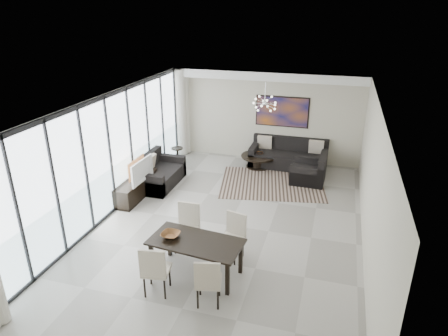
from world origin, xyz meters
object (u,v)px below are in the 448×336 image
at_px(tv_console, 136,188).
at_px(dining_table, 196,245).
at_px(sofa_main, 288,157).
at_px(television, 139,170).
at_px(coffee_table, 258,160).

distance_m(tv_console, dining_table, 3.76).
bearing_deg(sofa_main, dining_table, -98.87).
height_order(sofa_main, television, television).
distance_m(television, dining_table, 3.59).
xyz_separation_m(tv_console, television, (0.16, -0.06, 0.55)).
distance_m(coffee_table, sofa_main, 0.96).
bearing_deg(dining_table, television, 134.29).
height_order(coffee_table, sofa_main, sofa_main).
bearing_deg(dining_table, tv_console, 135.44).
xyz_separation_m(coffee_table, dining_table, (-0.04, -5.63, 0.42)).
xyz_separation_m(tv_console, dining_table, (2.67, -2.63, 0.38)).
relative_size(coffee_table, sofa_main, 0.46).
xyz_separation_m(television, dining_table, (2.51, -2.57, -0.18)).
xyz_separation_m(coffee_table, sofa_main, (0.90, 0.34, 0.08)).
bearing_deg(tv_console, coffee_table, 48.02).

